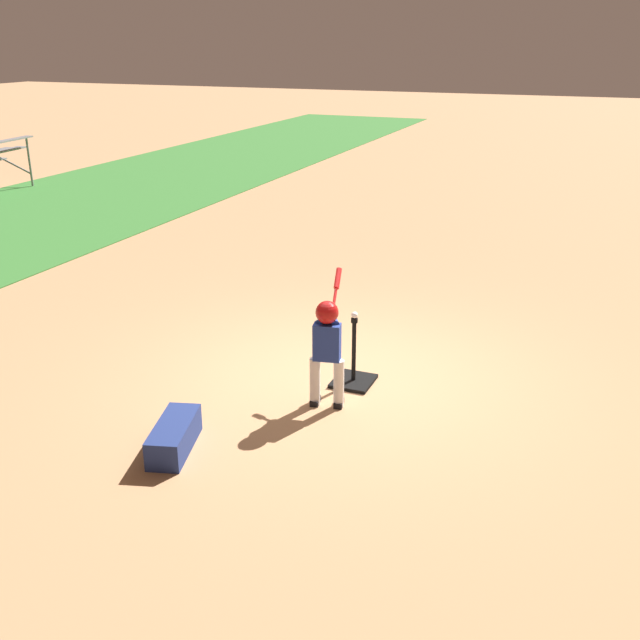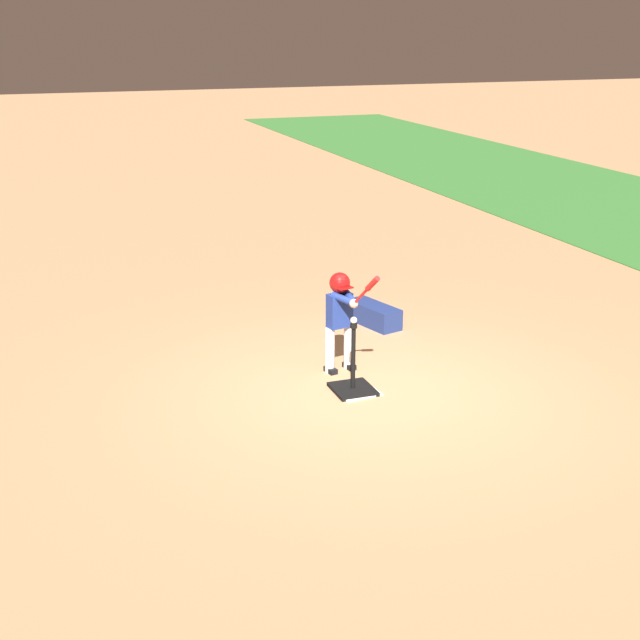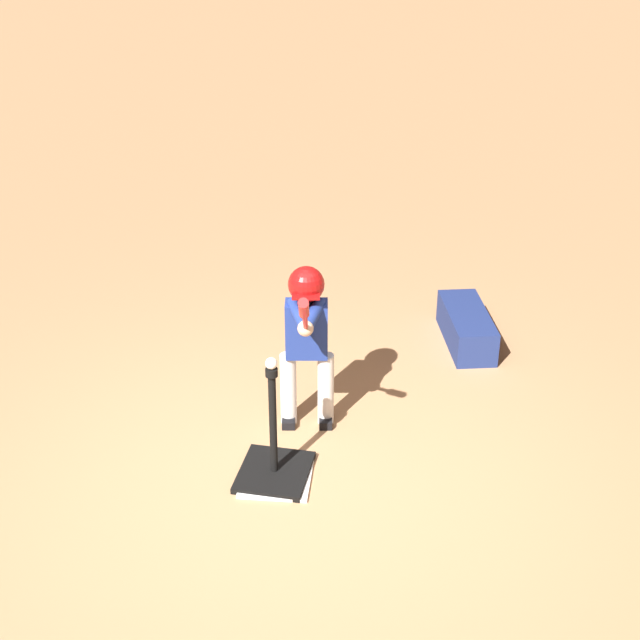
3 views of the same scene
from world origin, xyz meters
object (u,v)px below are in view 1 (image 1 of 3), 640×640
Objects in this scene: batter_child at (327,339)px; equipment_bag at (174,436)px; baseball at (354,315)px; batting_tee at (353,375)px.

equipment_bag is (-1.41, 1.01, -0.61)m from batter_child.
baseball is 0.09× the size of equipment_bag.
batting_tee is 0.60× the size of batter_child.
batter_child is at bearing 172.01° from batting_tee.
equipment_bag is (-2.01, 1.10, 0.04)m from batting_tee.
batter_child is at bearing -51.42° from equipment_bag.
batter_child reaches higher than equipment_bag.
baseball is at bearing -7.99° from batter_child.
batter_child is 1.84m from equipment_bag.
batting_tee is 10.65× the size of baseball.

